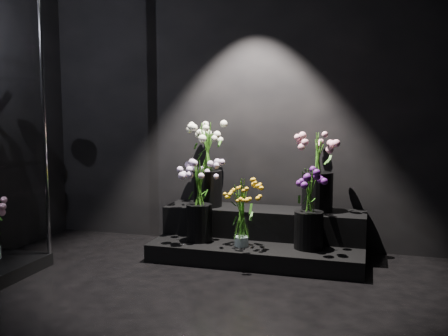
% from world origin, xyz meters
% --- Properties ---
extents(floor, '(4.00, 4.00, 0.00)m').
position_xyz_m(floor, '(0.00, 0.00, 0.00)').
color(floor, black).
rests_on(floor, ground).
extents(wall_back, '(4.00, 0.00, 4.00)m').
position_xyz_m(wall_back, '(0.00, 2.00, 1.40)').
color(wall_back, black).
rests_on(wall_back, floor).
extents(display_riser, '(1.81, 0.80, 0.40)m').
position_xyz_m(display_riser, '(0.24, 1.64, 0.17)').
color(display_riser, black).
rests_on(display_riser, floor).
extents(bouquet_orange_bells, '(0.33, 0.33, 0.56)m').
position_xyz_m(bouquet_orange_bells, '(0.13, 1.35, 0.44)').
color(bouquet_orange_bells, white).
rests_on(bouquet_orange_bells, display_riser).
extents(bouquet_lilac, '(0.43, 0.43, 0.70)m').
position_xyz_m(bouquet_lilac, '(-0.26, 1.42, 0.57)').
color(bouquet_lilac, black).
rests_on(bouquet_lilac, display_riser).
extents(bouquet_purple, '(0.33, 0.33, 0.67)m').
position_xyz_m(bouquet_purple, '(0.68, 1.44, 0.52)').
color(bouquet_purple, black).
rests_on(bouquet_purple, display_riser).
extents(bouquet_cream_roses, '(0.42, 0.42, 0.77)m').
position_xyz_m(bouquet_cream_roses, '(-0.29, 1.72, 0.85)').
color(bouquet_cream_roses, black).
rests_on(bouquet_cream_roses, display_riser).
extents(bouquet_pink_roses, '(0.50, 0.50, 0.69)m').
position_xyz_m(bouquet_pink_roses, '(0.71, 1.78, 0.80)').
color(bouquet_pink_roses, black).
rests_on(bouquet_pink_roses, display_riser).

